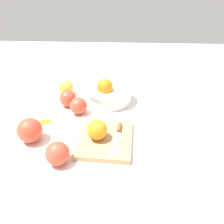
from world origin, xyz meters
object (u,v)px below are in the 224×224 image
object	(u,v)px
apple_front_left_2	(68,98)
apple_front_left_3	(79,106)
knife	(118,134)
orange_on_board	(97,130)
cutting_board	(105,139)
bowl	(109,93)
apple_front_right_2	(30,130)
apple_front_right	(57,153)
apple_front_left	(66,88)

from	to	relation	value
apple_front_left_2	apple_front_left_3	distance (m)	0.08
knife	apple_front_left_3	world-z (taller)	apple_front_left_3
knife	apple_front_left_3	distance (m)	0.23
knife	apple_front_left_3	size ratio (longest dim) A/B	2.26
orange_on_board	cutting_board	bearing A→B (deg)	109.44
bowl	apple_front_right_2	distance (m)	0.38
bowl	apple_front_right	xyz separation A→B (m)	(0.39, -0.12, -0.01)
apple_front_left_3	apple_front_left	bearing A→B (deg)	-151.66
apple_front_left_3	apple_front_left_2	bearing A→B (deg)	-136.15
apple_front_left_2	apple_front_left_3	world-z (taller)	apple_front_left_2
apple_front_left	apple_front_left_3	world-z (taller)	apple_front_left
knife	apple_front_left_2	world-z (taller)	apple_front_left_2
knife	apple_front_left_2	xyz separation A→B (m)	(-0.22, -0.22, 0.01)
apple_front_left	apple_front_left_2	bearing A→B (deg)	17.12
bowl	apple_front_right_2	size ratio (longest dim) A/B	2.45
apple_front_left_2	apple_front_left	bearing A→B (deg)	-162.88
apple_front_right	apple_front_left_3	distance (m)	0.28
orange_on_board	apple_front_left_2	xyz separation A→B (m)	(-0.24, -0.15, -0.01)
knife	apple_front_right_2	world-z (taller)	apple_front_right_2
orange_on_board	apple_front_left	distance (m)	0.39
knife	apple_front_left	bearing A→B (deg)	-142.29
apple_front_right_2	apple_front_right	bearing A→B (deg)	50.05
apple_front_left_2	apple_front_right_2	bearing A→B (deg)	-16.01
cutting_board	apple_front_left	world-z (taller)	apple_front_left
knife	apple_front_right_2	distance (m)	0.29
apple_front_left	apple_front_right_2	world-z (taller)	apple_front_right_2
knife	apple_front_left_2	bearing A→B (deg)	-135.02
apple_front_left	apple_front_right_2	size ratio (longest dim) A/B	0.85
cutting_board	apple_front_left	xyz separation A→B (m)	(-0.33, -0.21, 0.03)
bowl	apple_front_left_2	distance (m)	0.18
orange_on_board	apple_front_right_2	size ratio (longest dim) A/B	0.79
apple_front_right_2	apple_front_left_3	bearing A→B (deg)	145.58
bowl	apple_front_left_2	world-z (taller)	bowl
apple_front_right	apple_front_left	bearing A→B (deg)	-169.71
apple_front_left_2	apple_front_right_2	xyz separation A→B (m)	(0.24, -0.07, 0.01)
cutting_board	apple_front_left_3	distance (m)	0.21
apple_front_left_3	orange_on_board	bearing A→B (deg)	27.82
bowl	apple_front_right	world-z (taller)	bowl
apple_front_left_3	apple_front_right	bearing A→B (deg)	-1.61
cutting_board	apple_front_left_2	distance (m)	0.29
bowl	knife	world-z (taller)	bowl
cutting_board	apple_front_left_3	bearing A→B (deg)	-144.86
apple_front_left_3	apple_front_right_2	distance (m)	0.22
bowl	apple_front_left	xyz separation A→B (m)	(-0.06, -0.20, -0.01)
apple_front_right_2	cutting_board	bearing A→B (deg)	92.66
orange_on_board	apple_front_left_2	world-z (taller)	orange_on_board
orange_on_board	apple_front_left_3	world-z (taller)	orange_on_board
apple_front_left	apple_front_right	bearing A→B (deg)	10.29
bowl	orange_on_board	bearing A→B (deg)	-3.55
apple_front_right	orange_on_board	bearing A→B (deg)	134.35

